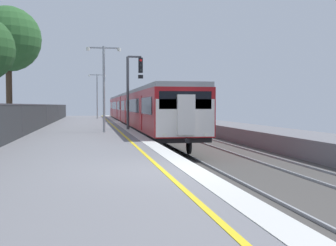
{
  "coord_description": "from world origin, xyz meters",
  "views": [
    {
      "loc": [
        -2.07,
        -10.07,
        1.59
      ],
      "look_at": [
        1.28,
        7.98,
        0.81
      ],
      "focal_mm": 44.64,
      "sensor_mm": 36.0,
      "label": 1
    }
  ],
  "objects_px": {
    "signal_gantry": "(132,83)",
    "platform_lamp_mid": "(104,81)",
    "background_tree_centre": "(6,41)",
    "platform_lamp_far": "(97,92)",
    "commuter_train_at_platform": "(135,109)"
  },
  "relations": [
    {
      "from": "platform_lamp_mid",
      "to": "background_tree_centre",
      "type": "relative_size",
      "value": 0.62
    },
    {
      "from": "platform_lamp_far",
      "to": "background_tree_centre",
      "type": "bearing_deg",
      "value": -106.32
    },
    {
      "from": "signal_gantry",
      "to": "platform_lamp_far",
      "type": "bearing_deg",
      "value": 94.85
    },
    {
      "from": "signal_gantry",
      "to": "platform_lamp_far",
      "type": "relative_size",
      "value": 0.92
    },
    {
      "from": "commuter_train_at_platform",
      "to": "background_tree_centre",
      "type": "height_order",
      "value": "background_tree_centre"
    },
    {
      "from": "commuter_train_at_platform",
      "to": "background_tree_centre",
      "type": "xyz_separation_m",
      "value": [
        -9.57,
        -10.24,
        4.55
      ]
    },
    {
      "from": "platform_lamp_far",
      "to": "background_tree_centre",
      "type": "distance_m",
      "value": 22.17
    },
    {
      "from": "platform_lamp_mid",
      "to": "signal_gantry",
      "type": "bearing_deg",
      "value": 55.23
    },
    {
      "from": "commuter_train_at_platform",
      "to": "background_tree_centre",
      "type": "distance_m",
      "value": 14.74
    },
    {
      "from": "signal_gantry",
      "to": "platform_lamp_mid",
      "type": "xyz_separation_m",
      "value": [
        -1.92,
        -2.77,
        -0.02
      ]
    },
    {
      "from": "platform_lamp_mid",
      "to": "background_tree_centre",
      "type": "height_order",
      "value": "background_tree_centre"
    },
    {
      "from": "signal_gantry",
      "to": "background_tree_centre",
      "type": "distance_m",
      "value": 8.7
    },
    {
      "from": "background_tree_centre",
      "to": "platform_lamp_far",
      "type": "bearing_deg",
      "value": 73.68
    },
    {
      "from": "signal_gantry",
      "to": "platform_lamp_far",
      "type": "height_order",
      "value": "platform_lamp_far"
    },
    {
      "from": "signal_gantry",
      "to": "platform_lamp_mid",
      "type": "height_order",
      "value": "platform_lamp_mid"
    }
  ]
}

